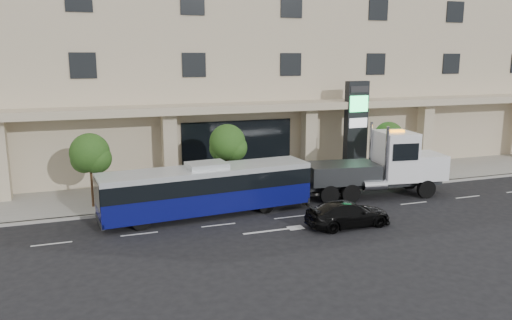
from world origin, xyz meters
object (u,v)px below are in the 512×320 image
at_px(city_bus, 207,188).
at_px(tow_truck, 381,167).
at_px(signage_pylon, 356,128).
at_px(black_sedan, 348,214).

height_order(city_bus, tow_truck, tow_truck).
bearing_deg(signage_pylon, tow_truck, -105.87).
xyz_separation_m(city_bus, black_sedan, (6.33, -4.23, -0.84)).
distance_m(city_bus, signage_pylon, 13.46).
bearing_deg(signage_pylon, city_bus, -160.55).
height_order(city_bus, signage_pylon, signage_pylon).
xyz_separation_m(city_bus, tow_truck, (11.15, 0.21, 0.37)).
bearing_deg(black_sedan, tow_truck, -48.05).
height_order(tow_truck, black_sedan, tow_truck).
relative_size(black_sedan, signage_pylon, 0.67).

